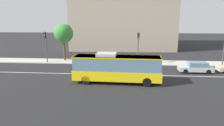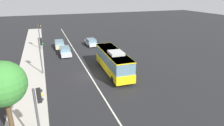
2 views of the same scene
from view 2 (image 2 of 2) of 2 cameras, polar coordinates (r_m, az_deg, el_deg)
name	(u,v)px [view 2 (image 2 of 2)]	position (r m, az deg, el deg)	size (l,w,h in m)	color
ground_plane	(90,76)	(26.90, -6.36, -3.79)	(160.00, 160.00, 0.00)	black
sidewalk_kerb	(30,84)	(26.41, -22.77, -5.65)	(80.00, 3.60, 0.14)	#B2ADA3
lane_centre_line	(90,76)	(26.89, -6.36, -3.78)	(76.00, 0.16, 0.01)	silver
transit_bus	(113,61)	(27.18, 0.37, 0.71)	(10.07, 2.82, 3.46)	yellow
sedan_silver	(91,42)	(41.97, -6.19, 6.08)	(4.56, 1.96, 1.46)	#B7BABF
sedan_silver_ahead	(65,51)	(36.30, -13.57, 3.38)	(4.51, 1.84, 1.46)	#B7BABF
sedan_beige	(59,44)	(41.50, -15.14, 5.33)	(4.53, 1.88, 1.46)	#C6B793
traffic_light_near_corner	(39,111)	(13.94, -20.60, -12.90)	(0.34, 0.62, 5.20)	#47474C
traffic_light_mid_block	(40,32)	(40.63, -20.40, 8.57)	(0.33, 0.62, 5.20)	#47474C
traffic_light_far_corner	(41,50)	(27.85, -20.08, 3.73)	(0.34, 0.62, 5.20)	#47474C
street_tree_kerbside_left	(3,84)	(15.77, -29.28, -5.46)	(3.29, 3.29, 6.42)	#4C3823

